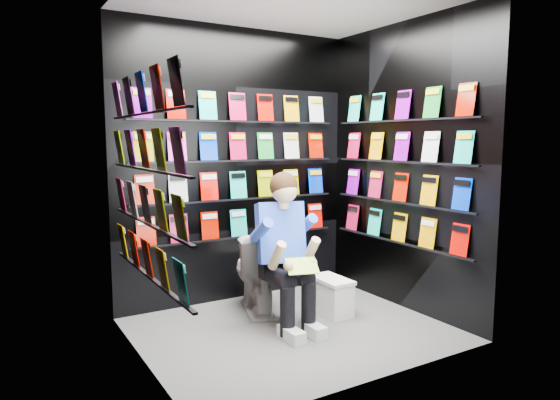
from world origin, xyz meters
TOP-DOWN VIEW (x-y plane):
  - floor at (0.00, 0.00)m, footprint 2.40×2.40m
  - ceiling at (0.00, 0.00)m, footprint 2.40×2.40m
  - wall_back at (0.00, 1.00)m, footprint 2.40×0.04m
  - wall_front at (0.00, -1.00)m, footprint 2.40×0.04m
  - wall_left at (-1.20, 0.00)m, footprint 0.04×2.00m
  - wall_right at (1.20, 0.00)m, footprint 0.04×2.00m
  - comics_back at (0.00, 0.97)m, footprint 2.10×0.06m
  - comics_left at (-1.17, 0.00)m, footprint 0.06×1.70m
  - comics_right at (1.17, 0.00)m, footprint 0.06×1.70m
  - toilet at (-0.02, 0.55)m, footprint 0.62×0.84m
  - longbox at (0.51, 0.15)m, footprint 0.22×0.40m
  - longbox_lid at (0.51, 0.15)m, footprint 0.24×0.42m
  - reader at (-0.02, 0.17)m, footprint 0.71×0.87m
  - held_comic at (-0.02, -0.18)m, footprint 0.28×0.21m

SIDE VIEW (x-z plane):
  - floor at x=0.00m, z-range 0.00..0.00m
  - longbox at x=0.51m, z-range 0.00..0.30m
  - longbox_lid at x=0.51m, z-range 0.30..0.33m
  - toilet at x=-0.02m, z-range 0.00..0.73m
  - held_comic at x=-0.02m, z-range 0.53..0.63m
  - reader at x=-0.02m, z-range 0.07..1.46m
  - wall_back at x=0.00m, z-range 0.00..2.60m
  - wall_front at x=0.00m, z-range 0.00..2.60m
  - wall_left at x=-1.20m, z-range 0.00..2.60m
  - wall_right at x=1.20m, z-range 0.00..2.60m
  - comics_back at x=0.00m, z-range 0.62..1.99m
  - comics_left at x=-1.17m, z-range 0.62..1.99m
  - comics_right at x=1.17m, z-range 0.62..1.99m
  - ceiling at x=0.00m, z-range 2.60..2.60m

